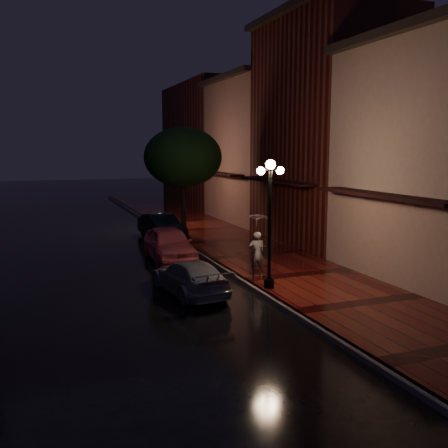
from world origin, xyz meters
name	(u,v)px	position (x,y,z in m)	size (l,w,h in m)	color
ground	(210,262)	(0.00, 0.00, 0.00)	(120.00, 120.00, 0.00)	black
sidewalk	(258,256)	(2.25, 0.00, 0.07)	(4.50, 60.00, 0.15)	#400B0C
curb	(210,260)	(0.00, 0.00, 0.07)	(0.25, 60.00, 0.15)	#595451
storefront_mid	(329,134)	(7.00, 2.00, 5.50)	(5.00, 8.00, 11.00)	#511914
storefront_far	(260,153)	(7.00, 10.00, 4.50)	(5.00, 8.00, 9.00)	#8C5951
storefront_extra	(210,146)	(7.00, 20.00, 5.00)	(5.00, 12.00, 10.00)	#511914
streetlamp_near	(270,216)	(0.35, -5.00, 2.60)	(0.96, 0.36, 4.31)	black
streetlamp_far	(165,186)	(0.35, 9.00, 2.60)	(0.96, 0.36, 4.31)	black
street_tree	(183,159)	(0.61, 5.99, 4.24)	(4.16, 4.16, 5.80)	black
pink_car	(169,244)	(-1.57, 0.85, 0.74)	(1.74, 4.33, 1.48)	#D05561
navy_car	(162,226)	(-0.60, 6.11, 0.67)	(1.42, 4.06, 1.34)	black
silver_car	(190,277)	(-2.20, -4.21, 0.57)	(1.59, 3.92, 1.14)	#96969D
woman_with_umbrella	(257,235)	(0.67, -3.32, 1.68)	(0.96, 0.98, 2.31)	silver
parking_meter	(253,262)	(0.15, -4.16, 0.89)	(0.12, 0.10, 1.22)	black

